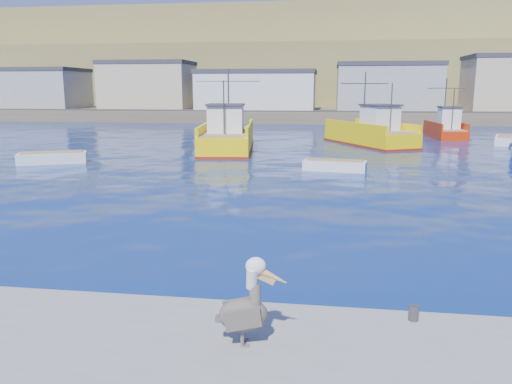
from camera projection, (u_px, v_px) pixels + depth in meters
ground at (277, 273)px, 13.46m from camera, size 260.00×260.00×0.00m
dock_bollards at (289, 305)px, 9.95m from camera, size 36.20×0.20×0.30m
far_shore at (324, 71)px, 117.44m from camera, size 200.00×81.00×24.00m
trawler_yellow_a at (228, 137)px, 40.06m from camera, size 5.31×11.82×6.53m
trawler_yellow_b at (371, 134)px, 43.75m from camera, size 8.00×10.68×6.38m
boat_orange at (446, 128)px, 49.77m from camera, size 3.63×7.07×5.90m
skiff_left at (52, 159)px, 33.17m from camera, size 4.53×3.14×0.93m
skiff_mid at (335, 166)px, 30.19m from camera, size 3.90×1.90×0.81m
skiff_far at (504, 141)px, 44.41m from camera, size 2.80×4.54×0.93m
pelican at (246, 307)px, 8.63m from camera, size 1.28×0.70×1.58m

